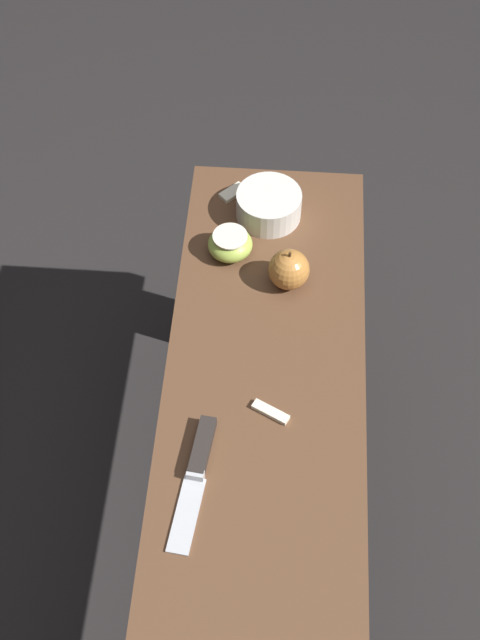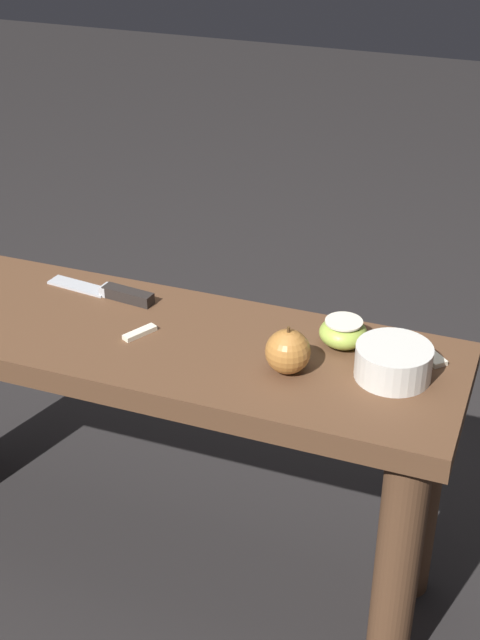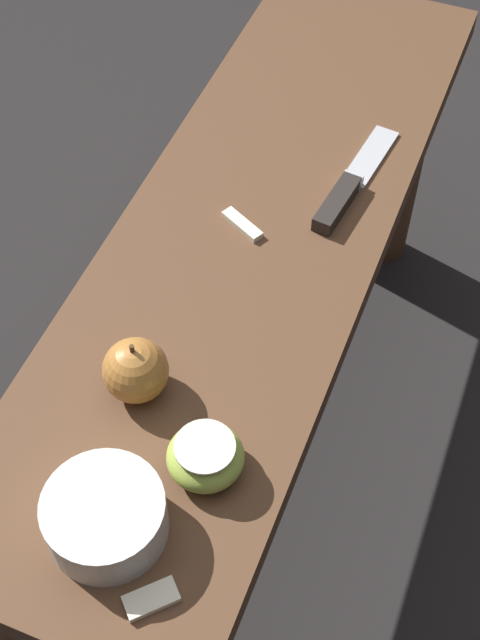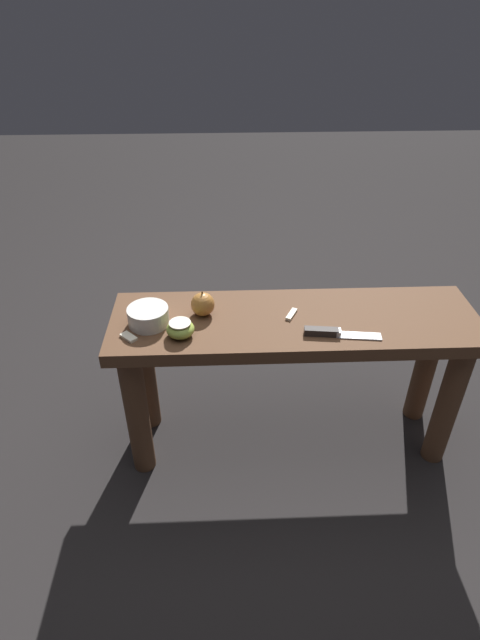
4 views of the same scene
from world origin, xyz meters
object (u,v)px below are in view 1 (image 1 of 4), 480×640
at_px(wooden_bench, 261,456).
at_px(apple_whole, 289,270).
at_px(knife, 198,464).
at_px(apple_cut, 230,244).
at_px(bowl, 269,205).

relative_size(wooden_bench, apple_whole, 13.76).
xyz_separation_m(knife, apple_cut, (0.41, -0.01, 0.01)).
bearing_deg(bowl, apple_cut, 146.72).
bearing_deg(wooden_bench, knife, 134.77).
bearing_deg(knife, apple_whole, 168.62).
bearing_deg(apple_whole, knife, 161.78).
relative_size(apple_whole, bowl, 0.67).
distance_m(apple_whole, apple_cut, 0.12).
relative_size(wooden_bench, apple_cut, 13.93).
distance_m(wooden_bench, apple_cut, 0.36).
height_order(knife, apple_cut, apple_cut).
height_order(knife, bowl, bowl).
relative_size(apple_cut, bowl, 0.66).
relative_size(apple_whole, apple_cut, 1.01).
bearing_deg(apple_whole, bowl, 15.14).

